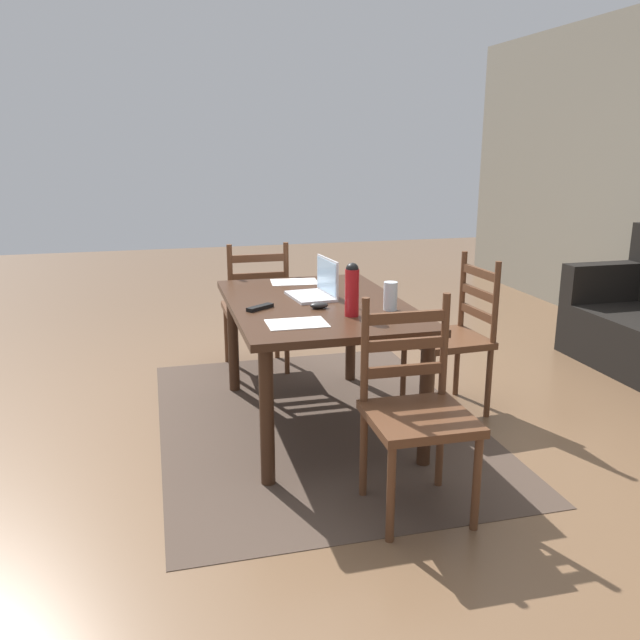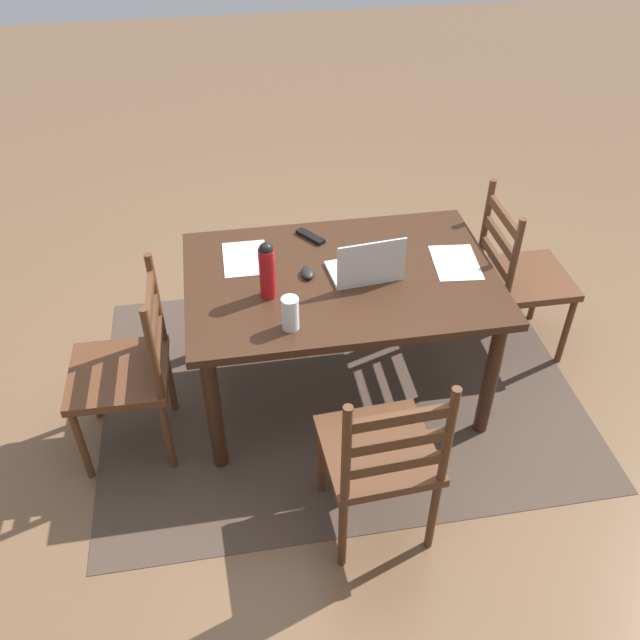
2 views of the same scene
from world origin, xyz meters
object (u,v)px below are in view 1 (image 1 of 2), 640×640
Objects in this scene: chair_far_head at (453,337)px; chair_left_near at (256,308)px; drinking_glass at (390,296)px; tv_remote at (260,307)px; chair_right_far at (416,412)px; dining_table at (316,317)px; laptop at (318,287)px; computer_mouse at (319,305)px; water_bottle at (352,289)px.

chair_left_near is at bearing -133.92° from chair_far_head.
chair_far_head is 0.69m from drinking_glass.
chair_left_near is 1.15m from tv_remote.
chair_right_far is at bearing -33.07° from chair_far_head.
laptop is (-0.11, 0.04, 0.15)m from dining_table.
chair_right_far is 0.93m from computer_mouse.
chair_far_head is at bearing 46.08° from chair_left_near.
chair_right_far is 5.59× the size of tv_remote.
chair_far_head is 1.00× the size of chair_left_near.
drinking_glass is at bearing 38.30° from tv_remote.
laptop reaches higher than tv_remote.
chair_far_head is at bearing 102.49° from computer_mouse.
chair_far_head is at bearing 118.66° from drinking_glass.
chair_right_far is at bearing 8.00° from laptop.
drinking_glass is (-0.07, 0.24, -0.07)m from water_bottle.
chair_far_head is 3.41× the size of water_bottle.
laptop is 0.43m from tv_remote.
water_bottle is 0.26m from computer_mouse.
computer_mouse is (0.15, -0.02, 0.11)m from dining_table.
water_bottle is (1.36, 0.29, 0.42)m from chair_left_near.
tv_remote is at bearing -85.52° from chair_far_head.
tv_remote is at bearing -7.36° from chair_left_near.
dining_table is 1.52× the size of chair_far_head.
chair_left_near is at bearing -157.71° from drinking_glass.
water_bottle reaches higher than laptop.
laptop is 0.28m from computer_mouse.
computer_mouse is at bearing -8.60° from dining_table.
chair_right_far is at bearing 10.85° from chair_left_near.
tv_remote is (1.10, -0.14, 0.28)m from chair_left_near.
chair_right_far is 9.50× the size of computer_mouse.
chair_right_far reaches higher than tv_remote.
chair_far_head is at bearing 82.37° from laptop.
computer_mouse is at bearing -12.65° from laptop.
dining_table is 0.19m from computer_mouse.
chair_left_near is 1.45m from water_bottle.
computer_mouse is at bearing -109.59° from drinking_glass.
water_bottle reaches higher than computer_mouse.
chair_right_far is 1.18m from laptop.
water_bottle is 0.52m from tv_remote.
laptop is 0.50m from drinking_glass.
tv_remote is (-0.26, -0.44, -0.13)m from water_bottle.
chair_left_near is at bearing -169.17° from dining_table.
computer_mouse is (1.17, 0.17, 0.29)m from chair_left_near.
water_bottle reaches higher than dining_table.
chair_far_head reaches higher than dining_table.
chair_right_far reaches higher than dining_table.
chair_far_head reaches higher than drinking_glass.
chair_right_far is at bearing 10.87° from dining_table.
computer_mouse is (-0.20, -0.12, -0.13)m from water_bottle.
chair_right_far is 0.82m from drinking_glass.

